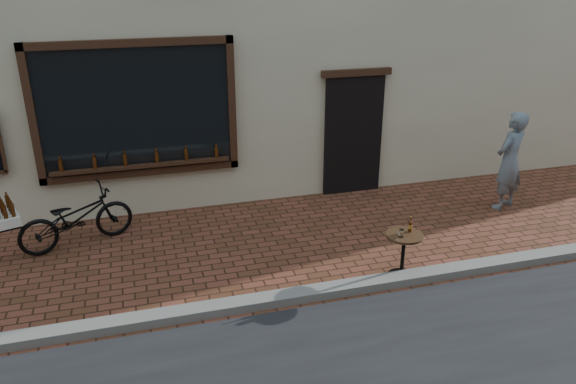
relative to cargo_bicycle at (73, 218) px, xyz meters
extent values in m
plane|color=#4E2A19|center=(3.00, -2.58, -0.46)|extent=(90.00, 90.00, 0.00)
cube|color=slate|center=(3.00, -2.38, -0.40)|extent=(90.00, 0.25, 0.12)
cube|color=black|center=(1.10, 0.87, 1.39)|extent=(3.00, 0.06, 2.00)
cube|color=black|center=(1.10, 0.85, 2.45)|extent=(3.24, 0.10, 0.12)
cube|color=black|center=(1.10, 0.85, 0.33)|extent=(3.24, 0.10, 0.12)
cube|color=black|center=(-0.46, 0.85, 1.39)|extent=(0.12, 0.10, 2.24)
cube|color=black|center=(2.66, 0.85, 1.39)|extent=(0.12, 0.10, 2.24)
cube|color=black|center=(1.10, 0.80, 0.46)|extent=(2.90, 0.16, 0.05)
cube|color=black|center=(4.90, 0.88, 0.64)|extent=(1.10, 0.10, 2.20)
cube|color=black|center=(4.90, 0.85, 1.80)|extent=(1.30, 0.10, 0.12)
cylinder|color=#3D1C07|center=(-0.15, 0.80, 0.58)|extent=(0.06, 0.06, 0.19)
cylinder|color=#3D1C07|center=(0.35, 0.80, 0.58)|extent=(0.06, 0.06, 0.19)
cylinder|color=#3D1C07|center=(0.85, 0.80, 0.58)|extent=(0.06, 0.06, 0.19)
cylinder|color=#3D1C07|center=(1.35, 0.80, 0.58)|extent=(0.06, 0.06, 0.19)
cylinder|color=#3D1C07|center=(1.85, 0.80, 0.58)|extent=(0.06, 0.06, 0.19)
cylinder|color=#3D1C07|center=(2.35, 0.80, 0.58)|extent=(0.06, 0.06, 0.19)
imported|color=black|center=(0.03, 0.01, -0.01)|extent=(1.83, 1.13, 0.91)
cube|color=black|center=(-0.87, -0.30, 0.16)|extent=(0.48, 0.57, 0.03)
cube|color=white|center=(-0.87, -0.30, 0.25)|extent=(0.49, 0.59, 0.14)
cylinder|color=#3D1C07|center=(-0.71, -0.44, 0.41)|extent=(0.06, 0.06, 0.19)
cylinder|color=#3D1C07|center=(-0.81, -0.47, 0.41)|extent=(0.06, 0.06, 0.19)
cylinder|color=#3D1C07|center=(-0.75, -0.32, 0.41)|extent=(0.06, 0.06, 0.19)
cylinder|color=#3D1C07|center=(-0.85, -0.36, 0.41)|extent=(0.06, 0.06, 0.19)
cylinder|color=#3D1C07|center=(-0.79, -0.21, 0.41)|extent=(0.06, 0.06, 0.19)
cylinder|color=#3D1C07|center=(-0.89, -0.24, 0.41)|extent=(0.06, 0.06, 0.19)
cylinder|color=#3D1C07|center=(-0.83, -0.10, 0.41)|extent=(0.06, 0.06, 0.19)
cylinder|color=black|center=(4.41, -2.23, -0.45)|extent=(0.38, 0.38, 0.03)
cylinder|color=black|center=(4.41, -2.23, -0.14)|extent=(0.05, 0.05, 0.60)
cylinder|color=black|center=(4.41, -2.23, 0.18)|extent=(0.51, 0.51, 0.03)
cylinder|color=gold|center=(4.51, -2.17, 0.28)|extent=(0.05, 0.05, 0.05)
cylinder|color=white|center=(4.32, -2.29, 0.25)|extent=(0.07, 0.07, 0.11)
imported|color=slate|center=(7.23, -0.56, 0.41)|extent=(0.75, 0.64, 1.74)
camera|label=1|loc=(1.02, -8.31, 3.65)|focal=35.00mm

